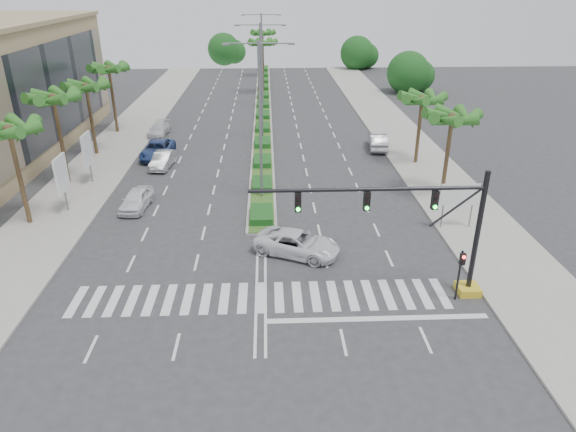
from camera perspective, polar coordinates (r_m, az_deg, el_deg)
name	(u,v)px	position (r m, az deg, el deg)	size (l,w,h in m)	color
ground	(261,297)	(28.54, -3.03, -9.03)	(160.00, 160.00, 0.00)	#333335
footpath_right	(429,170)	(48.75, 15.36, 5.00)	(6.00, 120.00, 0.15)	gray
footpath_left	(92,174)	(49.06, -20.97, 4.34)	(6.00, 120.00, 0.15)	gray
median	(263,108)	(70.50, -2.79, 11.86)	(2.20, 75.00, 0.20)	gray
median_grass	(263,107)	(70.47, -2.79, 11.96)	(1.80, 75.00, 0.04)	#30501B
signal_gantry	(435,238)	(28.16, 16.03, -2.40)	(12.60, 1.20, 7.20)	gold
pedestrian_signal	(461,267)	(28.70, 18.63, -5.44)	(0.28, 0.36, 3.00)	black
direction_sign	(459,196)	(36.80, 18.50, 2.08)	(2.70, 0.11, 3.40)	slate
billboard_near	(61,175)	(40.83, -23.87, 4.20)	(0.18, 2.10, 4.35)	slate
billboard_far	(87,150)	(46.17, -21.40, 6.85)	(0.18, 2.10, 4.35)	slate
palm_left_near	(9,133)	(38.86, -28.56, 8.14)	(4.57, 4.68, 7.55)	brown
palm_left_mid	(53,101)	(45.89, -24.61, 11.57)	(4.57, 4.68, 7.95)	brown
palm_left_far	(86,89)	(53.37, -21.50, 13.04)	(4.57, 4.68, 7.35)	brown
palm_left_end	(109,71)	(60.83, -19.27, 15.00)	(4.57, 4.68, 7.75)	brown
palm_right_near	(452,120)	(41.37, 17.75, 10.14)	(4.57, 4.68, 7.05)	brown
palm_right_far	(422,101)	(48.83, 14.67, 12.27)	(4.57, 4.68, 6.75)	brown
palm_median_a	(262,45)	(79.19, -2.88, 18.49)	(4.57, 4.68, 8.05)	brown
palm_median_b	(263,35)	(94.11, -2.84, 19.49)	(4.57, 4.68, 8.05)	brown
streetlight_near	(260,114)	(38.79, -3.12, 11.26)	(5.10, 0.25, 12.00)	slate
streetlight_mid	(261,77)	(54.47, -2.99, 15.21)	(5.10, 0.25, 12.00)	slate
streetlight_far	(262,56)	(70.30, -2.91, 17.38)	(5.10, 0.25, 12.00)	slate
car_parked_a	(136,199)	(40.48, -16.49, 1.79)	(1.74, 4.32, 1.47)	white
car_parked_b	(163,160)	(49.02, -13.70, 6.10)	(1.53, 4.38, 1.44)	#A8A9AC
car_parked_c	(158,150)	(51.95, -14.28, 7.17)	(2.63, 5.70, 1.58)	navy
car_parked_d	(159,130)	(59.56, -14.15, 9.29)	(1.88, 4.62, 1.34)	silver
car_crossing	(297,243)	(32.34, 1.03, -3.07)	(2.51, 5.44, 1.51)	white
car_right	(378,141)	(53.80, 9.94, 8.19)	(1.71, 4.91, 1.62)	#A2A2A7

